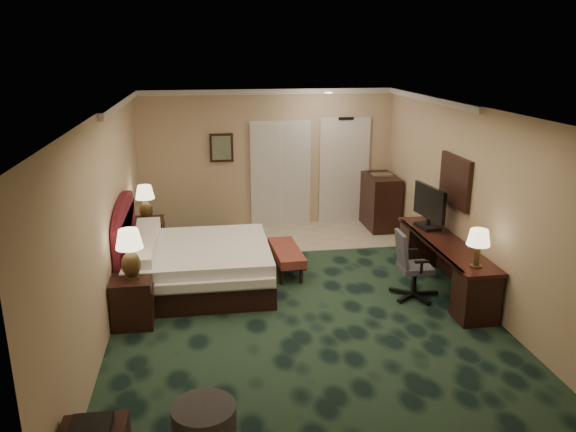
{
  "coord_description": "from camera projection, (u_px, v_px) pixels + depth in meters",
  "views": [
    {
      "loc": [
        -1.23,
        -7.1,
        3.47
      ],
      "look_at": [
        -0.07,
        0.6,
        1.12
      ],
      "focal_mm": 35.0,
      "sensor_mm": 36.0,
      "label": 1
    }
  ],
  "objects": [
    {
      "name": "lamp_far",
      "position": [
        146.0,
        203.0,
        9.59
      ],
      "size": [
        0.39,
        0.39,
        0.61
      ],
      "primitive_type": null,
      "rotation": [
        0.0,
        0.0,
        -0.24
      ],
      "color": "black",
      "rests_on": "nightstand_far"
    },
    {
      "name": "desk_lamp",
      "position": [
        478.0,
        248.0,
        7.17
      ],
      "size": [
        0.35,
        0.35,
        0.52
      ],
      "primitive_type": null,
      "rotation": [
        0.0,
        0.0,
        0.21
      ],
      "color": "black",
      "rests_on": "desk"
    },
    {
      "name": "bed",
      "position": [
        200.0,
        267.0,
        8.36
      ],
      "size": [
        2.07,
        1.92,
        0.66
      ],
      "primitive_type": "cube",
      "color": "white",
      "rests_on": "ground"
    },
    {
      "name": "wall_art",
      "position": [
        221.0,
        148.0,
        10.82
      ],
      "size": [
        0.45,
        0.06,
        0.55
      ],
      "primitive_type": "cube",
      "color": "#466955",
      "rests_on": "wall_back"
    },
    {
      "name": "wall_front",
      "position": [
        389.0,
        360.0,
        3.96
      ],
      "size": [
        5.0,
        0.0,
        2.7
      ],
      "primitive_type": "cube",
      "color": "tan",
      "rests_on": "ground"
    },
    {
      "name": "tile_patch",
      "position": [
        320.0,
        235.0,
        10.77
      ],
      "size": [
        3.2,
        1.7,
        0.01
      ],
      "primitive_type": "cube",
      "color": "beige",
      "rests_on": "ground"
    },
    {
      "name": "ottoman",
      "position": [
        204.0,
        426.0,
        5.03
      ],
      "size": [
        0.75,
        0.75,
        0.42
      ],
      "primitive_type": "cylinder",
      "rotation": [
        0.0,
        0.0,
        -0.36
      ],
      "color": "#28282C",
      "rests_on": "ground"
    },
    {
      "name": "ceiling",
      "position": [
        300.0,
        110.0,
        7.12
      ],
      "size": [
        5.0,
        7.5,
        0.0
      ],
      "primitive_type": "cube",
      "color": "white",
      "rests_on": "wall_back"
    },
    {
      "name": "headboard",
      "position": [
        126.0,
        242.0,
        8.3
      ],
      "size": [
        0.12,
        2.0,
        1.4
      ],
      "primitive_type": null,
      "color": "#44080E",
      "rests_on": "ground"
    },
    {
      "name": "crown_molding",
      "position": [
        300.0,
        114.0,
        7.14
      ],
      "size": [
        5.0,
        7.5,
        0.1
      ],
      "primitive_type": null,
      "color": "silver",
      "rests_on": "wall_back"
    },
    {
      "name": "floor",
      "position": [
        299.0,
        304.0,
        7.9
      ],
      "size": [
        5.0,
        7.5,
        0.0
      ],
      "primitive_type": "cube",
      "color": "black",
      "rests_on": "ground"
    },
    {
      "name": "minibar",
      "position": [
        380.0,
        202.0,
        11.09
      ],
      "size": [
        0.56,
        1.01,
        1.06
      ],
      "primitive_type": "cube",
      "color": "black",
      "rests_on": "ground"
    },
    {
      "name": "desk",
      "position": [
        444.0,
        265.0,
        8.3
      ],
      "size": [
        0.55,
        2.56,
        0.74
      ],
      "primitive_type": "cube",
      "color": "black",
      "rests_on": "ground"
    },
    {
      "name": "wall_left",
      "position": [
        107.0,
        220.0,
        7.16
      ],
      "size": [
        0.0,
        7.5,
        2.7
      ],
      "primitive_type": "cube",
      "color": "tan",
      "rests_on": "ground"
    },
    {
      "name": "wall_back",
      "position": [
        268.0,
        159.0,
        11.06
      ],
      "size": [
        5.0,
        0.0,
        2.7
      ],
      "primitive_type": "cube",
      "color": "tan",
      "rests_on": "ground"
    },
    {
      "name": "closet_doors",
      "position": [
        281.0,
        174.0,
        11.15
      ],
      "size": [
        1.2,
        0.06,
        2.1
      ],
      "primitive_type": "cube",
      "color": "silver",
      "rests_on": "ground"
    },
    {
      "name": "entry_door",
      "position": [
        344.0,
        171.0,
        11.34
      ],
      "size": [
        1.02,
        0.06,
        2.18
      ],
      "primitive_type": "cube",
      "color": "silver",
      "rests_on": "ground"
    },
    {
      "name": "nightstand_near",
      "position": [
        133.0,
        300.0,
        7.27
      ],
      "size": [
        0.51,
        0.59,
        0.64
      ],
      "primitive_type": "cube",
      "color": "black",
      "rests_on": "ground"
    },
    {
      "name": "tv",
      "position": [
        429.0,
        207.0,
        8.72
      ],
      "size": [
        0.18,
        0.87,
        0.67
      ],
      "primitive_type": "cube",
      "rotation": [
        0.0,
        0.0,
        0.13
      ],
      "color": "black",
      "rests_on": "desk"
    },
    {
      "name": "lamp_near",
      "position": [
        130.0,
        254.0,
        7.08
      ],
      "size": [
        0.44,
        0.44,
        0.65
      ],
      "primitive_type": null,
      "rotation": [
        0.0,
        0.0,
        0.32
      ],
      "color": "black",
      "rests_on": "nightstand_near"
    },
    {
      "name": "bed_bench",
      "position": [
        287.0,
        260.0,
        8.98
      ],
      "size": [
        0.47,
        1.18,
        0.39
      ],
      "primitive_type": "cube",
      "rotation": [
        0.0,
        0.0,
        0.06
      ],
      "color": "maroon",
      "rests_on": "ground"
    },
    {
      "name": "desk_chair",
      "position": [
        415.0,
        265.0,
        7.98
      ],
      "size": [
        0.59,
        0.56,
        0.99
      ],
      "primitive_type": null,
      "rotation": [
        0.0,
        0.0,
        -0.02
      ],
      "color": "#3E404A",
      "rests_on": "ground"
    },
    {
      "name": "nightstand_far",
      "position": [
        150.0,
        236.0,
        9.77
      ],
      "size": [
        0.49,
        0.56,
        0.61
      ],
      "primitive_type": "cube",
      "color": "black",
      "rests_on": "ground"
    },
    {
      "name": "wall_mirror",
      "position": [
        455.0,
        181.0,
        8.37
      ],
      "size": [
        0.05,
        0.95,
        0.75
      ],
      "primitive_type": "cube",
      "color": "white",
      "rests_on": "wall_right"
    },
    {
      "name": "wall_right",
      "position": [
        475.0,
        204.0,
        7.87
      ],
      "size": [
        0.0,
        7.5,
        2.7
      ],
      "primitive_type": "cube",
      "color": "tan",
      "rests_on": "ground"
    }
  ]
}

